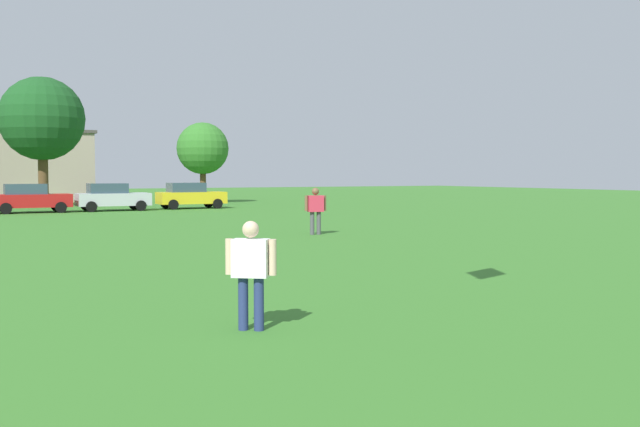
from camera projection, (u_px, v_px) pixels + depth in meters
ground_plane at (23, 232)px, 27.89m from camera, size 160.00×160.00×0.00m
adult_bystander at (251, 266)px, 10.39m from camera, size 0.63×0.54×1.59m
bystander_near_trees at (315, 207)px, 26.74m from camera, size 0.82×0.42×1.75m
parked_car_red_1 at (30, 198)px, 41.64m from camera, size 4.30×2.02×1.68m
parked_car_silver_2 at (112, 197)px, 43.83m from camera, size 4.30×2.02×1.68m
parked_car_yellow_3 at (190, 195)px, 46.66m from camera, size 4.30×2.02×1.68m
tree_right at (42, 119)px, 48.86m from camera, size 5.67×5.67×8.84m
tree_far_right at (203, 149)px, 55.37m from camera, size 3.98×3.98×6.21m
house_left at (25, 166)px, 58.75m from camera, size 10.24×7.58×5.75m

